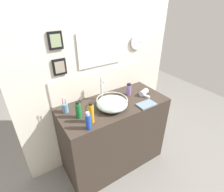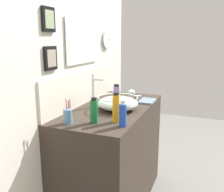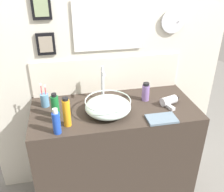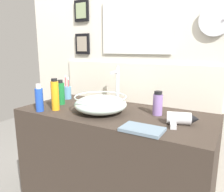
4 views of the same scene
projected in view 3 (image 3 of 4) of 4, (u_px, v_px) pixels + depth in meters
name	position (u px, v px, depth m)	size (l,w,h in m)	color
vanity_counter	(114.00, 154.00, 2.09)	(1.24, 0.58, 0.92)	#382D26
back_panel	(106.00, 56.00, 2.01)	(1.99, 0.10, 2.42)	silver
glass_bowl_sink	(108.00, 106.00, 1.78)	(0.33, 0.33, 0.11)	silver
faucet	(103.00, 81.00, 1.91)	(0.02, 0.10, 0.28)	silver
hair_drier	(170.00, 101.00, 1.90)	(0.18, 0.16, 0.07)	silver
toothbrush_cup	(45.00, 100.00, 1.87)	(0.06, 0.06, 0.19)	#598CB2
spray_bottle	(67.00, 112.00, 1.62)	(0.05, 0.05, 0.21)	orange
soap_dispenser	(146.00, 92.00, 1.94)	(0.06, 0.06, 0.15)	#8C6BB2
shampoo_bottle	(55.00, 106.00, 1.73)	(0.05, 0.05, 0.18)	#197233
lotion_bottle	(56.00, 122.00, 1.55)	(0.05, 0.05, 0.18)	blue
hand_towel	(162.00, 119.00, 1.72)	(0.21, 0.13, 0.02)	slate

